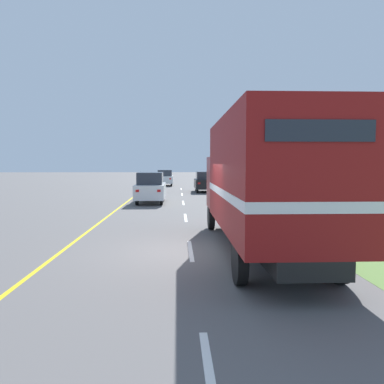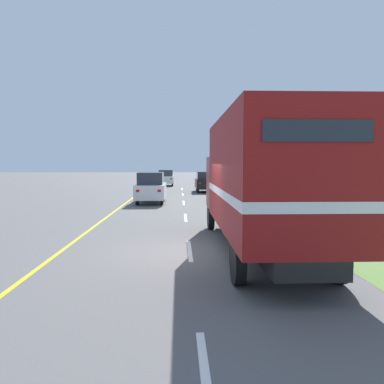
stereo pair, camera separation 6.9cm
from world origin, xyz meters
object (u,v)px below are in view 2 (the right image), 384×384
Objects in this scene: roadside_tree_near at (347,140)px; roadside_tree_mid at (329,151)px; lead_car_black_ahead at (206,182)px; lead_car_white_ahead at (166,178)px; highway_sign at (357,180)px; lead_car_white at (151,187)px; horse_trailer_truck at (262,181)px.

roadside_tree_mid is at bearing 73.52° from roadside_tree_near.
lead_car_white_ahead is at bearing 111.84° from lead_car_black_ahead.
highway_sign is 6.37m from roadside_tree_near.
highway_sign is (4.42, -19.01, 0.97)m from lead_car_black_ahead.
lead_car_black_ahead is (4.16, 9.03, -0.07)m from lead_car_white.
horse_trailer_truck is 2.94× the size of highway_sign.
highway_sign reaches higher than lead_car_white.
lead_car_black_ahead is (0.11, 22.86, -1.13)m from horse_trailer_truck.
roadside_tree_mid is (4.62, 14.14, 1.60)m from highway_sign.
lead_car_white_ahead is (0.31, 18.63, -0.07)m from lead_car_white.
roadside_tree_near is at bearing 55.10° from horse_trailer_truck.
roadside_tree_near reaches higher than roadside_tree_mid.
horse_trailer_truck is 14.45m from lead_car_white.
highway_sign is (4.53, 3.85, -0.16)m from horse_trailer_truck.
roadside_tree_near is (6.55, -13.31, 2.87)m from lead_car_black_ahead.
lead_car_black_ahead is 15.11m from roadside_tree_near.
highway_sign is 14.96m from roadside_tree_mid.
roadside_tree_near is at bearing -106.48° from roadside_tree_mid.
roadside_tree_near reaches higher than lead_car_white.
roadside_tree_mid is at bearing 71.90° from highway_sign.
lead_car_black_ahead is 0.77× the size of roadside_tree_mid.
roadside_tree_mid is (12.89, -14.47, 2.57)m from lead_car_white_ahead.
lead_car_black_ahead is 0.99× the size of lead_car_white_ahead.
horse_trailer_truck is 20.24m from roadside_tree_mid.
lead_car_white is at bearing -114.74° from lead_car_black_ahead.
roadside_tree_near is at bearing -65.60° from lead_car_white_ahead.
horse_trailer_truck is 22.89m from lead_car_black_ahead.
lead_car_white_ahead is 25.33m from roadside_tree_near.
lead_car_white_ahead is 0.78× the size of roadside_tree_mid.
lead_car_white_ahead is at bearing 114.40° from roadside_tree_near.
lead_car_white is 14.07m from roadside_tree_mid.
roadside_tree_mid reaches higher than highway_sign.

